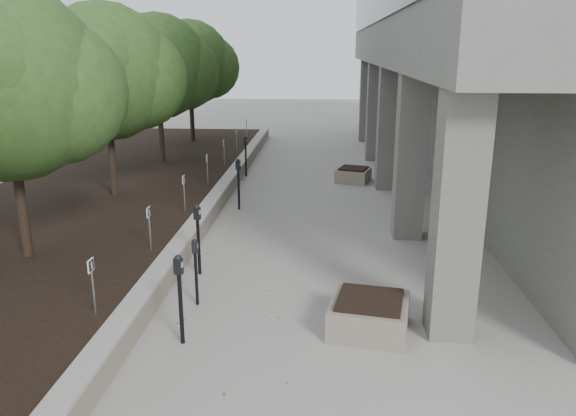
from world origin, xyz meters
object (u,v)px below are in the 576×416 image
(crabapple_tree_4, at_px, (158,89))
(parking_meter_3, at_px, (198,240))
(parking_meter_5, at_px, (246,156))
(crabapple_tree_5, at_px, (190,81))
(crabapple_tree_2, at_px, (11,125))
(planter_front, at_px, (369,314))
(parking_meter_4, at_px, (239,184))
(planter_back, at_px, (353,175))
(parking_meter_1, at_px, (196,272))
(crabapple_tree_3, at_px, (107,101))
(parking_meter_2, at_px, (180,300))

(crabapple_tree_4, xyz_separation_m, parking_meter_3, (3.55, -9.78, -2.36))
(parking_meter_5, bearing_deg, crabapple_tree_5, 139.35)
(crabapple_tree_2, xyz_separation_m, planter_front, (6.91, -2.00, -2.83))
(crabapple_tree_2, bearing_deg, parking_meter_4, 54.47)
(parking_meter_4, bearing_deg, planter_back, 63.17)
(parking_meter_1, height_order, parking_meter_4, parking_meter_4)
(planter_front, bearing_deg, crabapple_tree_3, 134.62)
(crabapple_tree_2, xyz_separation_m, parking_meter_3, (3.55, 0.22, -2.36))
(parking_meter_2, height_order, planter_front, parking_meter_2)
(crabapple_tree_5, relative_size, parking_meter_1, 4.25)
(crabapple_tree_3, height_order, parking_meter_4, crabapple_tree_3)
(crabapple_tree_3, relative_size, planter_front, 4.32)
(parking_meter_2, relative_size, planter_front, 1.20)
(parking_meter_2, height_order, parking_meter_5, parking_meter_2)
(parking_meter_4, bearing_deg, parking_meter_3, -75.08)
(crabapple_tree_3, bearing_deg, parking_meter_2, -62.92)
(crabapple_tree_3, height_order, parking_meter_3, crabapple_tree_3)
(crabapple_tree_5, relative_size, parking_meter_4, 3.61)
(parking_meter_3, distance_m, parking_meter_4, 4.89)
(parking_meter_2, relative_size, parking_meter_3, 1.00)
(parking_meter_4, bearing_deg, crabapple_tree_3, -162.28)
(crabapple_tree_2, distance_m, crabapple_tree_4, 10.00)
(parking_meter_5, distance_m, planter_front, 12.06)
(parking_meter_5, bearing_deg, crabapple_tree_3, -107.10)
(parking_meter_2, relative_size, parking_meter_5, 1.02)
(crabapple_tree_4, relative_size, parking_meter_2, 3.60)
(crabapple_tree_4, xyz_separation_m, planter_front, (6.91, -12.00, -2.83))
(crabapple_tree_4, xyz_separation_m, parking_meter_2, (3.90, -12.62, -2.36))
(crabapple_tree_5, bearing_deg, planter_front, -67.89)
(crabapple_tree_2, relative_size, planter_front, 4.32)
(crabapple_tree_3, relative_size, planter_back, 5.01)
(crabapple_tree_5, bearing_deg, planter_back, -40.55)
(parking_meter_2, bearing_deg, crabapple_tree_4, 123.19)
(crabapple_tree_5, xyz_separation_m, planter_front, (6.91, -17.00, -2.83))
(parking_meter_1, distance_m, planter_front, 3.20)
(parking_meter_2, distance_m, parking_meter_5, 12.12)
(crabapple_tree_5, distance_m, parking_meter_2, 18.20)
(crabapple_tree_2, relative_size, parking_meter_3, 3.60)
(crabapple_tree_4, relative_size, planter_back, 5.01)
(parking_meter_1, bearing_deg, planter_back, 66.86)
(parking_meter_4, xyz_separation_m, planter_back, (3.50, 3.78, -0.50))
(parking_meter_1, bearing_deg, parking_meter_3, 95.78)
(parking_meter_3, relative_size, parking_meter_5, 1.02)
(crabapple_tree_2, height_order, parking_meter_3, crabapple_tree_2)
(parking_meter_2, bearing_deg, parking_meter_3, 112.97)
(crabapple_tree_5, height_order, parking_meter_1, crabapple_tree_5)
(crabapple_tree_4, relative_size, crabapple_tree_5, 1.00)
(parking_meter_3, distance_m, planter_front, 4.05)
(crabapple_tree_4, bearing_deg, parking_meter_5, -9.03)
(crabapple_tree_2, bearing_deg, crabapple_tree_3, 90.00)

